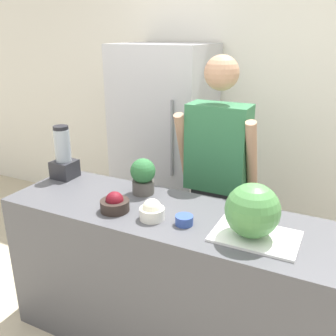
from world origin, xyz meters
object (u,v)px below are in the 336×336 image
object	(u,v)px
bowl_small_blue	(184,220)
blender	(63,157)
refrigerator	(165,145)
watermelon	(252,210)
bowl_cherries	(115,204)
bowl_cream	(152,211)
potted_plant	(143,176)
person	(216,179)

from	to	relation	value
bowl_small_blue	blender	xyz separation A→B (m)	(-1.01, 0.25, 0.13)
refrigerator	watermelon	distance (m)	1.74
bowl_cherries	refrigerator	bearing A→B (deg)	105.36
bowl_cream	watermelon	bearing A→B (deg)	4.94
watermelon	bowl_cream	distance (m)	0.54
refrigerator	bowl_cream	bearing A→B (deg)	-65.80
refrigerator	bowl_small_blue	bearing A→B (deg)	-59.40
blender	bowl_small_blue	bearing A→B (deg)	-13.83
bowl_cherries	potted_plant	xyz separation A→B (m)	(0.02, 0.28, 0.07)
watermelon	blender	distance (m)	1.38
refrigerator	person	distance (m)	0.93
blender	watermelon	bearing A→B (deg)	-9.41
watermelon	blender	bearing A→B (deg)	170.59
blender	potted_plant	bearing A→B (deg)	0.67
person	potted_plant	size ratio (longest dim) A/B	7.69
bowl_cream	potted_plant	size ratio (longest dim) A/B	0.60
refrigerator	potted_plant	world-z (taller)	refrigerator
refrigerator	bowl_small_blue	distance (m)	1.55
bowl_cherries	bowl_small_blue	xyz separation A→B (m)	(0.42, 0.03, -0.02)
person	watermelon	xyz separation A→B (m)	(0.43, -0.71, 0.17)
bowl_cream	blender	size ratio (longest dim) A/B	0.37
bowl_cherries	watermelon	bearing A→B (deg)	3.85
refrigerator	bowl_small_blue	xyz separation A→B (m)	(0.79, -1.34, 0.06)
watermelon	bowl_small_blue	world-z (taller)	watermelon
person	bowl_cream	size ratio (longest dim) A/B	12.88
watermelon	blender	xyz separation A→B (m)	(-1.36, 0.23, 0.00)
bowl_cream	bowl_cherries	bearing A→B (deg)	-178.60
refrigerator	watermelon	world-z (taller)	refrigerator
person	watermelon	bearing A→B (deg)	-59.12
bowl_cream	blender	world-z (taller)	blender
bowl_cream	person	bearing A→B (deg)	82.50
refrigerator	bowl_cream	size ratio (longest dim) A/B	13.18
bowl_small_blue	bowl_cream	bearing A→B (deg)	-173.33
refrigerator	blender	bearing A→B (deg)	-101.67
bowl_small_blue	blender	world-z (taller)	blender
person	bowl_small_blue	bearing A→B (deg)	-83.75
person	bowl_cherries	distance (m)	0.84
person	bowl_cherries	size ratio (longest dim) A/B	10.56
person	blender	world-z (taller)	person
watermelon	bowl_small_blue	bearing A→B (deg)	-175.96
refrigerator	potted_plant	bearing A→B (deg)	-69.87
blender	bowl_cherries	bearing A→B (deg)	-24.79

